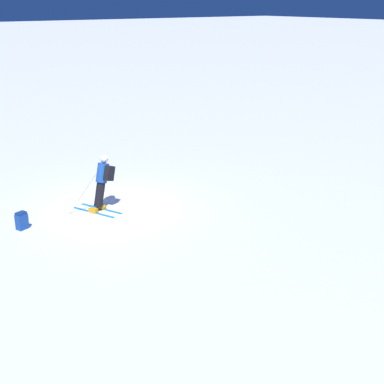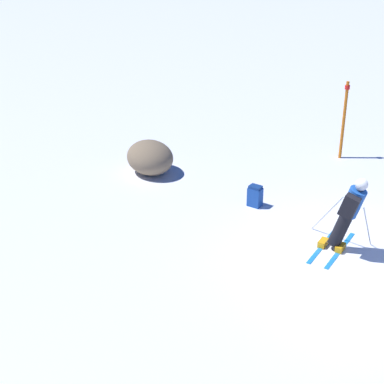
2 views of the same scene
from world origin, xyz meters
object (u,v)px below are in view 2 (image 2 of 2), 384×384
at_px(skier, 348,212).
at_px(spare_backpack, 255,196).
at_px(exposed_boulder_0, 150,157).
at_px(trail_marker, 344,117).

bearing_deg(skier, spare_backpack, -20.83).
height_order(skier, exposed_boulder_0, skier).
distance_m(spare_backpack, exposed_boulder_0, 3.07).
xyz_separation_m(exposed_boulder_0, trail_marker, (-2.21, -4.55, 0.72)).
bearing_deg(skier, trail_marker, -69.91).
distance_m(skier, spare_backpack, 2.65).
height_order(exposed_boulder_0, trail_marker, trail_marker).
relative_size(spare_backpack, exposed_boulder_0, 0.39).
distance_m(spare_backpack, trail_marker, 3.85).
xyz_separation_m(skier, spare_backpack, (2.56, 0.06, -0.67)).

